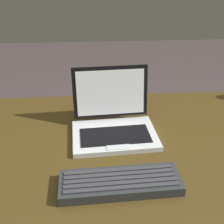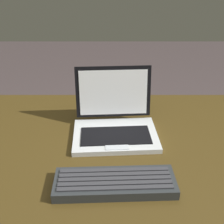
# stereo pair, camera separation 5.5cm
# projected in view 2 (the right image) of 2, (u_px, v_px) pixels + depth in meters

# --- Properties ---
(desk) EXTENTS (1.78, 0.80, 0.72)m
(desk) POSITION_uv_depth(u_px,v_px,m) (141.00, 165.00, 0.98)
(desk) COLOR #463414
(desk) RESTS_ON ground
(laptop_front) EXTENTS (0.30, 0.25, 0.22)m
(laptop_front) POSITION_uv_depth(u_px,v_px,m) (114.00, 122.00, 0.99)
(laptop_front) COLOR silver
(laptop_front) RESTS_ON desk
(external_keyboard) EXTENTS (0.34, 0.12, 0.03)m
(external_keyboard) POSITION_uv_depth(u_px,v_px,m) (114.00, 183.00, 0.77)
(external_keyboard) COLOR #2C3032
(external_keyboard) RESTS_ON desk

